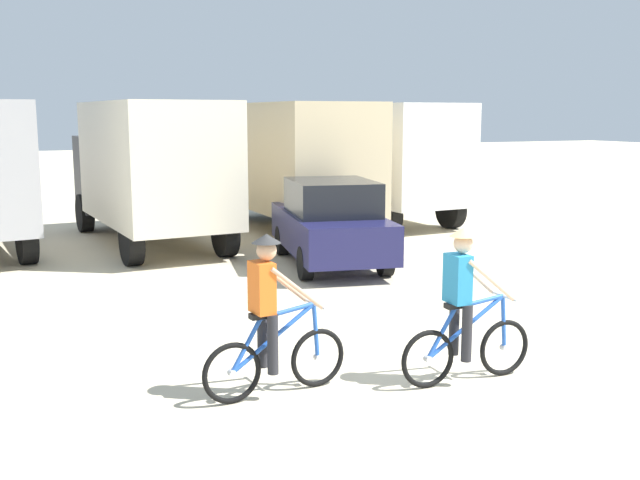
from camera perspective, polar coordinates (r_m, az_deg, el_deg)
ground_plane at (r=9.12m, az=12.61°, el=-10.34°), size 120.00×120.00×0.00m
box_truck_cream_rv at (r=17.99m, az=-12.99°, el=5.57°), size 2.77×6.88×3.35m
box_truck_tan_camper at (r=19.53m, az=-2.23°, el=6.11°), size 2.41×6.75×3.35m
box_truck_white_box at (r=21.67m, az=4.26°, el=6.44°), size 2.75×6.87×3.35m
sedan_parked at (r=15.20m, az=0.80°, el=1.34°), size 2.58×4.47×1.76m
cyclist_orange_shirt at (r=8.16m, az=-3.79°, el=-6.26°), size 1.73×0.52×1.82m
cyclist_cowboy_hat at (r=8.71m, az=10.97°, el=-5.40°), size 1.73×0.52×1.82m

